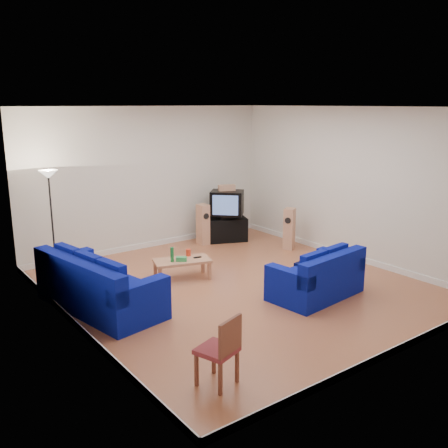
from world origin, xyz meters
TOP-DOWN VIEW (x-y plane):
  - room at (0.00, 0.00)m, footprint 6.01×6.51m
  - sofa_three_seat at (-2.44, 0.56)m, footprint 1.41×2.48m
  - sofa_loveseat at (0.83, -1.21)m, footprint 1.73×1.09m
  - coffee_table at (-0.58, 0.96)m, footprint 1.16×0.81m
  - bottle at (-0.79, 0.95)m, footprint 0.07×0.07m
  - tissue_box at (-0.64, 0.88)m, footprint 0.22×0.20m
  - red_canister at (-0.35, 1.08)m, footprint 0.11×0.11m
  - remote at (-0.28, 0.88)m, footprint 0.16×0.07m
  - tv_stand at (1.73, 2.61)m, footprint 1.05×0.83m
  - av_receiver at (1.69, 2.60)m, footprint 0.46×0.41m
  - television at (1.69, 2.56)m, footprint 0.92×0.92m
  - centre_speaker at (1.72, 2.60)m, footprint 0.42×0.30m
  - speaker_left at (1.09, 2.70)m, footprint 0.23×0.31m
  - speaker_right at (2.45, 1.20)m, footprint 0.35×0.33m
  - floor_lamp at (-2.45, 2.56)m, footprint 0.35×0.35m
  - dining_chair at (-2.17, -2.47)m, footprint 0.53×0.53m

SIDE VIEW (x-z plane):
  - tv_stand at x=1.73m, z-range 0.00..0.57m
  - sofa_loveseat at x=0.83m, z-range -0.10..0.72m
  - coffee_table at x=-0.58m, z-range 0.14..0.52m
  - sofa_three_seat at x=-2.44m, z-range -0.12..0.79m
  - remote at x=-0.28m, z-range 0.38..0.40m
  - tissue_box at x=-0.64m, z-range 0.38..0.46m
  - red_canister at x=-0.35m, z-range 0.38..0.52m
  - speaker_right at x=2.45m, z-range 0.00..0.95m
  - speaker_left at x=1.09m, z-range 0.00..0.96m
  - dining_chair at x=-2.17m, z-range 0.05..0.93m
  - bottle at x=-0.79m, z-range 0.38..0.66m
  - av_receiver at x=1.69m, z-range 0.57..0.66m
  - television at x=1.69m, z-range 0.66..1.24m
  - centre_speaker at x=1.72m, z-range 1.24..1.37m
  - room at x=0.00m, z-range -0.06..3.15m
  - floor_lamp at x=-2.45m, z-range 0.67..2.73m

